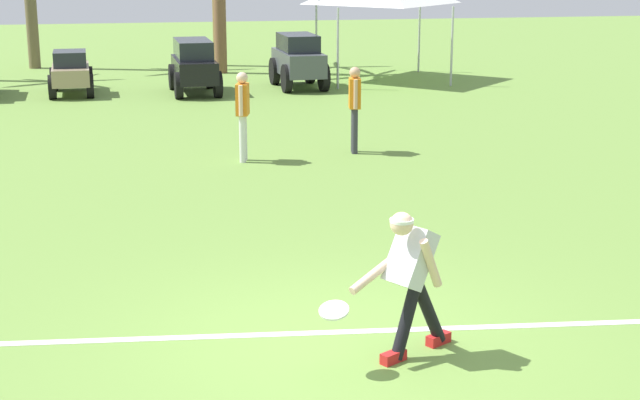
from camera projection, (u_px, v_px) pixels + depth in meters
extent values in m
plane|color=olive|center=(335.00, 341.00, 9.37)|extent=(80.00, 80.00, 0.00)
cube|color=white|center=(331.00, 332.00, 9.58)|extent=(24.18, 2.41, 0.01)
cylinder|color=black|center=(406.00, 321.00, 8.92)|extent=(0.36, 0.29, 0.72)
cube|color=red|center=(393.00, 357.00, 8.89)|extent=(0.27, 0.22, 0.10)
cylinder|color=black|center=(429.00, 312.00, 9.12)|extent=(0.44, 0.33, 0.69)
cube|color=red|center=(438.00, 339.00, 9.30)|extent=(0.27, 0.22, 0.10)
cube|color=silver|center=(410.00, 257.00, 8.79)|extent=(0.54, 0.51, 0.57)
sphere|color=beige|center=(402.00, 224.00, 8.63)|extent=(0.29, 0.29, 0.21)
cylinder|color=white|center=(402.00, 221.00, 8.62)|extent=(0.29, 0.29, 0.03)
cylinder|color=beige|center=(374.00, 274.00, 8.77)|extent=(0.53, 0.37, 0.27)
cylinder|color=beige|center=(431.00, 263.00, 8.68)|extent=(0.28, 0.22, 0.49)
cylinder|color=white|center=(334.00, 310.00, 8.54)|extent=(0.36, 0.36, 0.11)
cylinder|color=silver|center=(243.00, 139.00, 16.94)|extent=(0.13, 0.13, 0.82)
cylinder|color=silver|center=(244.00, 137.00, 17.11)|extent=(0.13, 0.13, 0.82)
cube|color=orange|center=(242.00, 99.00, 16.86)|extent=(0.28, 0.38, 0.54)
cylinder|color=beige|center=(241.00, 101.00, 16.65)|extent=(0.09, 0.09, 0.52)
cylinder|color=beige|center=(244.00, 97.00, 17.06)|extent=(0.09, 0.09, 0.52)
sphere|color=beige|center=(242.00, 78.00, 16.76)|extent=(0.24, 0.24, 0.20)
cylinder|color=#33333D|center=(355.00, 131.00, 17.65)|extent=(0.12, 0.12, 0.82)
cylinder|color=#33333D|center=(354.00, 130.00, 17.82)|extent=(0.12, 0.12, 0.82)
cube|color=orange|center=(355.00, 93.00, 17.56)|extent=(0.25, 0.37, 0.54)
cylinder|color=tan|center=(356.00, 94.00, 17.36)|extent=(0.08, 0.08, 0.52)
cylinder|color=tan|center=(354.00, 91.00, 17.76)|extent=(0.08, 0.08, 0.52)
sphere|color=tan|center=(355.00, 73.00, 17.47)|extent=(0.23, 0.23, 0.20)
cube|color=#998466|center=(71.00, 74.00, 24.65)|extent=(1.01, 2.24, 0.42)
cube|color=#1E232B|center=(70.00, 58.00, 24.45)|extent=(0.84, 1.14, 0.38)
cylinder|color=black|center=(54.00, 79.00, 25.33)|extent=(0.21, 0.61, 0.60)
cylinder|color=black|center=(89.00, 78.00, 25.53)|extent=(0.21, 0.61, 0.60)
cylinder|color=black|center=(52.00, 87.00, 23.88)|extent=(0.21, 0.61, 0.60)
cylinder|color=black|center=(90.00, 86.00, 24.08)|extent=(0.21, 0.61, 0.60)
cube|color=black|center=(194.00, 70.00, 24.75)|extent=(1.07, 2.44, 0.55)
cube|color=#1E232B|center=(193.00, 49.00, 24.76)|extent=(0.93, 1.84, 0.46)
cylinder|color=black|center=(173.00, 77.00, 25.50)|extent=(0.21, 0.67, 0.66)
cylinder|color=black|center=(210.00, 76.00, 25.71)|extent=(0.21, 0.67, 0.66)
cylinder|color=black|center=(179.00, 86.00, 23.92)|extent=(0.21, 0.67, 0.66)
cylinder|color=black|center=(218.00, 84.00, 24.13)|extent=(0.21, 0.67, 0.66)
cube|color=#474C51|center=(298.00, 63.00, 25.71)|extent=(1.12, 2.40, 0.60)
cube|color=#1E232B|center=(298.00, 43.00, 25.63)|extent=(0.95, 1.60, 0.44)
cylinder|color=black|center=(274.00, 71.00, 26.41)|extent=(0.22, 0.73, 0.72)
cylinder|color=black|center=(310.00, 70.00, 26.64)|extent=(0.22, 0.73, 0.72)
cylinder|color=black|center=(287.00, 79.00, 24.94)|extent=(0.22, 0.73, 0.72)
cylinder|color=black|center=(324.00, 77.00, 25.18)|extent=(0.22, 0.73, 0.72)
cylinder|color=#B2B5BA|center=(419.00, 36.00, 28.86)|extent=(0.06, 0.06, 2.10)
cylinder|color=#B2B5BA|center=(316.00, 38.00, 28.31)|extent=(0.06, 0.06, 2.10)
cylinder|color=#B2B5BA|center=(452.00, 47.00, 25.92)|extent=(0.06, 0.06, 2.10)
cylinder|color=#B2B5BA|center=(338.00, 49.00, 25.37)|extent=(0.06, 0.06, 2.10)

